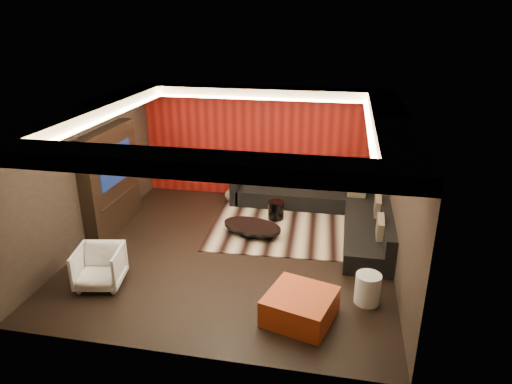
% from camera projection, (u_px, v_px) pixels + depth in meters
% --- Properties ---
extents(floor, '(6.00, 6.00, 0.02)m').
position_uv_depth(floor, '(235.00, 251.00, 9.04)').
color(floor, black).
rests_on(floor, ground).
extents(ceiling, '(6.00, 6.00, 0.02)m').
position_uv_depth(ceiling, '(233.00, 110.00, 8.00)').
color(ceiling, silver).
rests_on(ceiling, ground).
extents(wall_back, '(6.00, 0.02, 2.80)m').
position_uv_depth(wall_back, '(263.00, 143.00, 11.26)').
color(wall_back, black).
rests_on(wall_back, ground).
extents(wall_left, '(0.02, 6.00, 2.80)m').
position_uv_depth(wall_left, '(87.00, 175.00, 9.05)').
color(wall_left, black).
rests_on(wall_left, ground).
extents(wall_right, '(0.02, 6.00, 2.80)m').
position_uv_depth(wall_right, '(401.00, 197.00, 7.98)').
color(wall_right, black).
rests_on(wall_right, ground).
extents(red_feature_wall, '(5.98, 0.05, 2.78)m').
position_uv_depth(red_feature_wall, '(263.00, 143.00, 11.23)').
color(red_feature_wall, '#6B0C0A').
rests_on(red_feature_wall, ground).
extents(soffit_back, '(6.00, 0.60, 0.22)m').
position_uv_depth(soffit_back, '(261.00, 92.00, 10.50)').
color(soffit_back, silver).
rests_on(soffit_back, ground).
extents(soffit_front, '(6.00, 0.60, 0.22)m').
position_uv_depth(soffit_front, '(180.00, 163.00, 5.58)').
color(soffit_front, silver).
rests_on(soffit_front, ground).
extents(soffit_left, '(0.60, 4.80, 0.22)m').
position_uv_depth(soffit_left, '(93.00, 111.00, 8.52)').
color(soffit_left, silver).
rests_on(soffit_left, ground).
extents(soffit_right, '(0.60, 4.80, 0.22)m').
position_uv_depth(soffit_right, '(391.00, 123.00, 7.56)').
color(soffit_right, silver).
rests_on(soffit_right, ground).
extents(cove_back, '(4.80, 0.08, 0.04)m').
position_uv_depth(cove_back, '(258.00, 99.00, 10.23)').
color(cove_back, '#FFD899').
rests_on(cove_back, ground).
extents(cove_front, '(4.80, 0.08, 0.04)m').
position_uv_depth(cove_front, '(190.00, 162.00, 5.92)').
color(cove_front, '#FFD899').
rests_on(cove_front, ground).
extents(cove_left, '(0.08, 4.80, 0.04)m').
position_uv_depth(cove_left, '(110.00, 116.00, 8.50)').
color(cove_left, '#FFD899').
rests_on(cove_left, ground).
extents(cove_right, '(0.08, 4.80, 0.04)m').
position_uv_depth(cove_right, '(369.00, 128.00, 7.65)').
color(cove_right, '#FFD899').
rests_on(cove_right, ground).
extents(tv_surround, '(0.30, 2.00, 2.20)m').
position_uv_depth(tv_surround, '(111.00, 179.00, 9.68)').
color(tv_surround, black).
rests_on(tv_surround, ground).
extents(tv_screen, '(0.04, 1.30, 0.80)m').
position_uv_depth(tv_screen, '(116.00, 164.00, 9.53)').
color(tv_screen, black).
rests_on(tv_screen, ground).
extents(tv_shelf, '(0.04, 1.60, 0.04)m').
position_uv_depth(tv_shelf, '(120.00, 197.00, 9.80)').
color(tv_shelf, black).
rests_on(tv_shelf, ground).
extents(rug, '(4.14, 3.19, 0.02)m').
position_uv_depth(rug, '(303.00, 225.00, 10.12)').
color(rug, '#BEA98B').
rests_on(rug, floor).
extents(coffee_table, '(1.60, 1.60, 0.22)m').
position_uv_depth(coffee_table, '(252.00, 230.00, 9.63)').
color(coffee_table, black).
rests_on(coffee_table, rug).
extents(drum_stool, '(0.41, 0.41, 0.42)m').
position_uv_depth(drum_stool, '(276.00, 210.00, 10.33)').
color(drum_stool, black).
rests_on(drum_stool, rug).
extents(striped_pouf, '(0.77, 0.77, 0.33)m').
position_uv_depth(striped_pouf, '(237.00, 195.00, 11.29)').
color(striped_pouf, beige).
rests_on(striped_pouf, rug).
extents(white_side_table, '(0.52, 0.52, 0.51)m').
position_uv_depth(white_side_table, '(368.00, 289.00, 7.35)').
color(white_side_table, silver).
rests_on(white_side_table, floor).
extents(orange_ottoman, '(1.20, 1.20, 0.43)m').
position_uv_depth(orange_ottoman, '(300.00, 306.00, 6.98)').
color(orange_ottoman, '#A94415').
rests_on(orange_ottoman, floor).
extents(armchair, '(0.88, 0.90, 0.70)m').
position_uv_depth(armchair, '(99.00, 267.00, 7.79)').
color(armchair, silver).
rests_on(armchair, floor).
extents(sectional_sofa, '(3.65, 3.50, 0.75)m').
position_uv_depth(sectional_sofa, '(329.00, 209.00, 10.33)').
color(sectional_sofa, black).
rests_on(sectional_sofa, floor).
extents(throw_pillows, '(3.28, 2.70, 0.50)m').
position_uv_depth(throw_pillows, '(330.00, 194.00, 10.20)').
color(throw_pillows, beige).
rests_on(throw_pillows, sectional_sofa).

